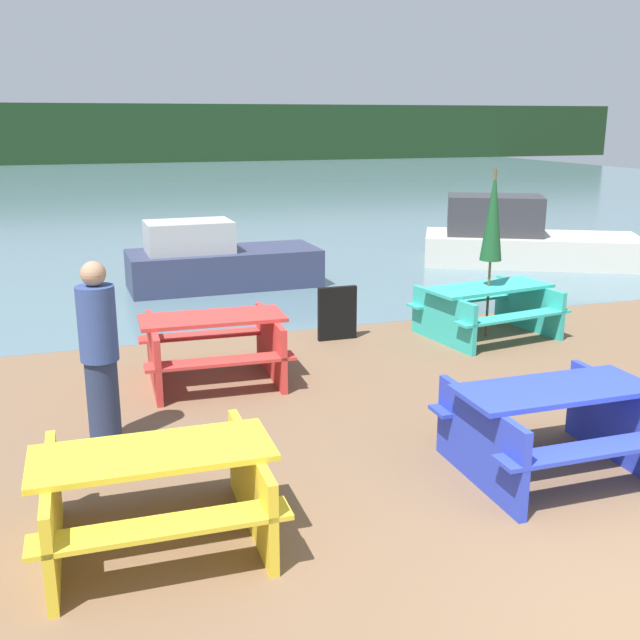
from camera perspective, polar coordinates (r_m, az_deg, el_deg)
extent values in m
cube|color=slate|center=(35.34, -12.94, 9.87)|extent=(60.00, 50.00, 0.00)
cube|color=#193319|center=(55.16, -15.21, 13.56)|extent=(80.00, 1.60, 4.00)
cube|color=yellow|center=(5.48, -12.63, -9.87)|extent=(1.69, 0.72, 0.04)
cube|color=yellow|center=(5.12, -11.86, -15.20)|extent=(1.69, 0.30, 0.04)
cube|color=yellow|center=(6.09, -12.97, -10.10)|extent=(1.69, 0.30, 0.04)
cube|color=yellow|center=(5.64, -19.74, -13.79)|extent=(0.09, 1.38, 0.68)
cube|color=yellow|center=(5.73, -5.24, -12.45)|extent=(0.09, 1.38, 0.68)
cube|color=blue|center=(6.67, 17.49, -5.07)|extent=(1.69, 0.71, 0.04)
cube|color=blue|center=(6.39, 20.13, -9.24)|extent=(1.68, 0.29, 0.04)
cube|color=blue|center=(7.20, 14.78, -6.01)|extent=(1.68, 0.29, 0.04)
cube|color=blue|center=(6.45, 12.06, -9.13)|extent=(0.07, 1.38, 0.74)
cube|color=blue|center=(7.23, 21.83, -7.24)|extent=(0.07, 1.38, 0.74)
cube|color=red|center=(8.69, -8.21, 0.16)|extent=(1.67, 0.76, 0.04)
cube|color=red|center=(8.27, -7.56, -3.16)|extent=(1.65, 0.34, 0.04)
cube|color=red|center=(9.31, -8.62, -1.11)|extent=(1.65, 0.34, 0.04)
cube|color=red|center=(8.74, -12.54, -2.66)|extent=(0.12, 1.38, 0.74)
cube|color=red|center=(8.91, -3.77, -1.97)|extent=(0.12, 1.38, 0.74)
cube|color=#33B7A8|center=(10.71, 12.73, 2.43)|extent=(1.89, 0.97, 0.04)
cube|color=#33B7A8|center=(10.38, 14.57, 0.23)|extent=(1.83, 0.56, 0.04)
cube|color=#33B7A8|center=(11.19, 10.85, 1.52)|extent=(1.83, 0.56, 0.04)
cube|color=#33B7A8|center=(10.34, 9.36, 0.08)|extent=(0.28, 1.37, 0.68)
cube|color=#33B7A8|center=(11.29, 15.60, 0.99)|extent=(0.28, 1.37, 0.68)
cylinder|color=brown|center=(10.63, 12.87, 4.89)|extent=(0.04, 0.04, 2.34)
cone|color=#195128|center=(10.55, 13.05, 7.80)|extent=(0.30, 0.30, 1.25)
cube|color=#333856|center=(13.82, -7.31, 3.94)|extent=(3.45, 1.47, 0.68)
cube|color=#B2B2B2|center=(13.60, -9.95, 6.28)|extent=(1.53, 1.01, 0.55)
cube|color=beige|center=(16.51, 15.76, 5.20)|extent=(4.72, 3.57, 0.62)
cube|color=#333338|center=(16.34, 13.15, 7.81)|extent=(2.28, 1.97, 0.81)
cylinder|color=#283351|center=(7.36, -16.17, -5.99)|extent=(0.30, 0.30, 0.82)
cylinder|color=#334784|center=(7.13, -16.62, -0.25)|extent=(0.35, 0.35, 0.70)
sphere|color=tan|center=(7.02, -16.90, 3.40)|extent=(0.23, 0.23, 0.23)
cube|color=black|center=(10.36, 1.32, 0.52)|extent=(0.55, 0.08, 0.75)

